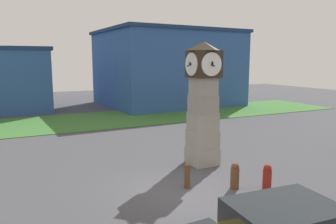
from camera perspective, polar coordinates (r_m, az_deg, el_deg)
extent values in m
plane|color=#424247|center=(11.88, 2.16, -13.58)|extent=(82.27, 82.27, 0.00)
cube|color=gray|center=(14.76, 5.98, -7.51)|extent=(1.17, 1.17, 0.77)
cube|color=gray|center=(14.56, 6.03, -4.62)|extent=(1.12, 1.12, 0.77)
cube|color=gray|center=(14.40, 6.08, -1.65)|extent=(1.06, 1.06, 0.77)
cube|color=gray|center=(14.28, 6.13, 1.38)|extent=(1.00, 1.00, 0.77)
cube|color=gray|center=(14.20, 6.18, 4.45)|extent=(0.94, 0.94, 0.77)
cube|color=#2D2316|center=(14.16, 6.24, 8.29)|extent=(1.18, 1.18, 1.14)
cylinder|color=white|center=(14.68, 4.97, 8.33)|extent=(0.96, 0.04, 0.96)
cube|color=black|center=(14.71, 4.91, 8.33)|extent=(0.06, 0.11, 0.22)
cube|color=black|center=(14.71, 4.91, 8.33)|extent=(0.04, 0.33, 0.22)
cylinder|color=white|center=(13.65, 7.61, 8.24)|extent=(0.96, 0.04, 0.96)
cube|color=black|center=(13.63, 7.68, 8.24)|extent=(0.06, 0.12, 0.22)
cube|color=black|center=(13.63, 7.68, 8.24)|extent=(0.04, 0.35, 0.18)
cylinder|color=white|center=(14.49, 8.30, 8.26)|extent=(0.04, 0.96, 0.96)
cube|color=black|center=(14.51, 8.40, 8.26)|extent=(0.20, 0.06, 0.15)
cube|color=black|center=(14.51, 8.40, 8.26)|extent=(0.12, 0.04, 0.36)
cylinder|color=white|center=(13.85, 4.09, 8.31)|extent=(0.04, 0.96, 0.96)
cube|color=black|center=(13.83, 3.98, 8.31)|extent=(0.18, 0.06, 0.18)
cube|color=black|center=(13.83, 3.98, 8.31)|extent=(0.34, 0.04, 0.21)
pyramid|color=#2D2316|center=(14.18, 6.29, 11.34)|extent=(1.23, 1.23, 0.37)
cylinder|color=brown|center=(12.03, 3.37, -11.25)|extent=(0.22, 0.22, 0.80)
sphere|color=brown|center=(11.89, 3.39, -9.30)|extent=(0.20, 0.20, 0.20)
cylinder|color=brown|center=(12.18, 11.55, -11.23)|extent=(0.31, 0.31, 0.77)
sphere|color=brown|center=(12.04, 11.61, -9.29)|extent=(0.28, 0.28, 0.28)
cylinder|color=maroon|center=(12.33, 16.86, -11.22)|extent=(0.31, 0.31, 0.76)
sphere|color=maroon|center=(12.19, 16.96, -9.34)|extent=(0.28, 0.28, 0.28)
cube|color=#1E2328|center=(7.65, 19.57, -17.09)|extent=(2.36, 1.83, 0.63)
cube|color=#19602D|center=(32.94, 4.91, 2.07)|extent=(4.46, 2.99, 0.75)
cube|color=#1E2328|center=(32.80, 4.40, 3.24)|extent=(2.66, 2.29, 0.60)
cylinder|color=black|center=(34.13, 6.64, 1.73)|extent=(0.68, 0.40, 0.64)
cylinder|color=black|center=(32.46, 7.44, 1.35)|extent=(0.68, 0.40, 0.64)
cylinder|color=black|center=(33.57, 2.46, 1.67)|extent=(0.68, 0.40, 0.64)
cylinder|color=black|center=(31.87, 3.04, 1.27)|extent=(0.68, 0.40, 0.64)
cube|color=#2D5193|center=(34.65, -0.14, 7.42)|extent=(13.37, 11.63, 7.30)
cube|color=navy|center=(34.76, -0.14, 13.70)|extent=(13.77, 11.98, 0.30)
cube|color=#386B2D|center=(25.39, -17.98, -1.80)|extent=(49.36, 7.54, 0.04)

